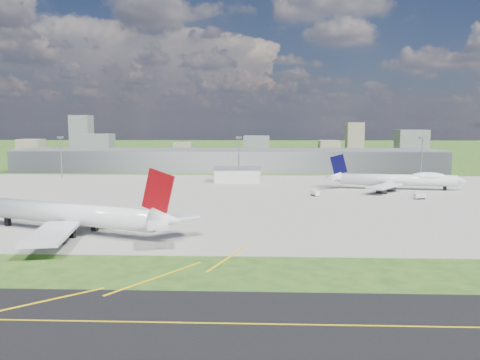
{
  "coord_description": "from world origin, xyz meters",
  "views": [
    {
      "loc": [
        21.64,
        -169.1,
        32.79
      ],
      "look_at": [
        13.89,
        33.05,
        9.0
      ],
      "focal_mm": 35.0,
      "sensor_mm": 36.0,
      "label": 1
    }
  ],
  "objects_px": {
    "van_white_near": "(315,193)",
    "van_white_far": "(420,197)",
    "airliner_red_twin": "(74,215)",
    "airliner_blue_quad": "(398,180)",
    "tug_yellow": "(83,217)"
  },
  "relations": [
    {
      "from": "van_white_near",
      "to": "van_white_far",
      "type": "bearing_deg",
      "value": -124.62
    },
    {
      "from": "airliner_red_twin",
      "to": "airliner_blue_quad",
      "type": "bearing_deg",
      "value": -120.83
    },
    {
      "from": "airliner_red_twin",
      "to": "tug_yellow",
      "type": "distance_m",
      "value": 22.26
    },
    {
      "from": "airliner_blue_quad",
      "to": "van_white_near",
      "type": "xyz_separation_m",
      "value": [
        -44.8,
        -23.71,
        -3.72
      ]
    },
    {
      "from": "tug_yellow",
      "to": "van_white_near",
      "type": "relative_size",
      "value": 0.65
    },
    {
      "from": "airliner_red_twin",
      "to": "van_white_far",
      "type": "height_order",
      "value": "airliner_red_twin"
    },
    {
      "from": "van_white_far",
      "to": "tug_yellow",
      "type": "bearing_deg",
      "value": -173.91
    },
    {
      "from": "airliner_blue_quad",
      "to": "tug_yellow",
      "type": "relative_size",
      "value": 19.74
    },
    {
      "from": "airliner_red_twin",
      "to": "van_white_near",
      "type": "xyz_separation_m",
      "value": [
        82.22,
        78.63,
        -4.33
      ]
    },
    {
      "from": "airliner_blue_quad",
      "to": "van_white_near",
      "type": "distance_m",
      "value": 50.82
    },
    {
      "from": "airliner_blue_quad",
      "to": "van_white_far",
      "type": "height_order",
      "value": "airliner_blue_quad"
    },
    {
      "from": "tug_yellow",
      "to": "van_white_near",
      "type": "bearing_deg",
      "value": -12.05
    },
    {
      "from": "van_white_far",
      "to": "van_white_near",
      "type": "bearing_deg",
      "value": 155.49
    },
    {
      "from": "airliner_blue_quad",
      "to": "airliner_red_twin",
      "type": "bearing_deg",
      "value": -133.54
    },
    {
      "from": "airliner_red_twin",
      "to": "airliner_blue_quad",
      "type": "relative_size",
      "value": 1.07
    }
  ]
}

